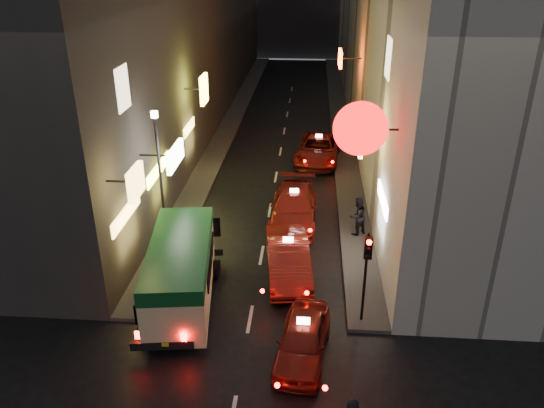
% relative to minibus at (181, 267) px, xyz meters
% --- Properties ---
extents(building_right, '(8.27, 52.00, 18.00)m').
position_rel_minibus_xyz_m(building_right, '(10.60, 24.75, 7.36)').
color(building_right, beige).
rests_on(building_right, ground).
extents(sidewalk_left, '(1.50, 52.00, 0.15)m').
position_rel_minibus_xyz_m(sidewalk_left, '(-1.65, 24.75, -1.57)').
color(sidewalk_left, '#403E3C').
rests_on(sidewalk_left, ground).
extents(sidewalk_right, '(1.50, 52.00, 0.15)m').
position_rel_minibus_xyz_m(sidewalk_right, '(6.85, 24.75, -1.57)').
color(sidewalk_right, '#403E3C').
rests_on(sidewalk_right, ground).
extents(minibus, '(2.88, 6.29, 2.60)m').
position_rel_minibus_xyz_m(minibus, '(0.00, 0.00, 0.00)').
color(minibus, beige).
rests_on(minibus, ground).
extents(taxi_near, '(2.59, 5.06, 1.71)m').
position_rel_minibus_xyz_m(taxi_near, '(4.54, -2.53, -0.87)').
color(taxi_near, maroon).
rests_on(taxi_near, ground).
extents(taxi_second, '(3.04, 5.97, 1.99)m').
position_rel_minibus_xyz_m(taxi_second, '(3.82, 2.30, -0.73)').
color(taxi_second, maroon).
rests_on(taxi_second, ground).
extents(taxi_third, '(2.53, 5.86, 2.01)m').
position_rel_minibus_xyz_m(taxi_third, '(3.88, 7.10, -0.72)').
color(taxi_third, maroon).
rests_on(taxi_third, ground).
extents(taxi_far, '(3.00, 6.00, 2.00)m').
position_rel_minibus_xyz_m(taxi_far, '(5.10, 15.68, -0.73)').
color(taxi_far, maroon).
rests_on(taxi_far, ground).
extents(pedestrian_sidewalk, '(0.92, 0.86, 2.08)m').
position_rel_minibus_xyz_m(pedestrian_sidewalk, '(6.85, 5.78, -0.46)').
color(pedestrian_sidewalk, black).
rests_on(pedestrian_sidewalk, sidewalk_right).
extents(traffic_light, '(0.26, 0.43, 3.50)m').
position_rel_minibus_xyz_m(traffic_light, '(6.60, -0.77, 1.04)').
color(traffic_light, black).
rests_on(traffic_light, sidewalk_right).
extents(lamp_post, '(0.28, 0.28, 6.22)m').
position_rel_minibus_xyz_m(lamp_post, '(-1.60, 3.75, 2.08)').
color(lamp_post, black).
rests_on(lamp_post, sidewalk_left).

